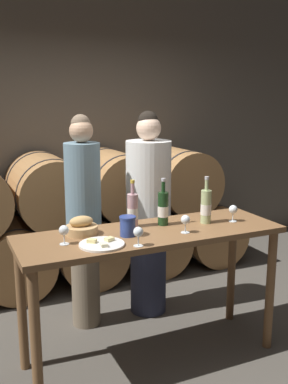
{
  "coord_description": "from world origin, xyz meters",
  "views": [
    {
      "loc": [
        -1.26,
        -2.65,
        1.86
      ],
      "look_at": [
        0.0,
        0.12,
        1.2
      ],
      "focal_mm": 42.0,
      "sensor_mm": 36.0,
      "label": 1
    }
  ],
  "objects_px": {
    "wine_bottle_rose": "(133,210)",
    "person_right": "(148,214)",
    "bread_basket": "(81,227)",
    "cheese_plate": "(102,244)",
    "wine_glass_left": "(138,233)",
    "wine_glass_right": "(233,210)",
    "tasting_table": "(151,251)",
    "wine_glass_far_left": "(64,231)",
    "person_left": "(84,219)",
    "wine_glass_center": "(185,220)",
    "wine_bottle_white": "(206,206)",
    "blue_crock": "(128,225)",
    "wine_bottle_red": "(163,208)"
  },
  "relations": [
    {
      "from": "wine_bottle_rose",
      "to": "person_right",
      "type": "bearing_deg",
      "value": 54.91
    },
    {
      "from": "bread_basket",
      "to": "cheese_plate",
      "type": "bearing_deg",
      "value": -80.08
    },
    {
      "from": "wine_glass_left",
      "to": "person_right",
      "type": "bearing_deg",
      "value": 61.51
    },
    {
      "from": "wine_glass_right",
      "to": "tasting_table",
      "type": "bearing_deg",
      "value": 177.32
    },
    {
      "from": "wine_glass_far_left",
      "to": "person_left",
      "type": "bearing_deg",
      "value": 64.12
    },
    {
      "from": "cheese_plate",
      "to": "wine_glass_center",
      "type": "xyz_separation_m",
      "value": [
        0.6,
        0.01,
        0.08
      ]
    },
    {
      "from": "wine_bottle_white",
      "to": "cheese_plate",
      "type": "height_order",
      "value": "wine_bottle_white"
    },
    {
      "from": "blue_crock",
      "to": "wine_glass_far_left",
      "type": "relative_size",
      "value": 1.07
    },
    {
      "from": "cheese_plate",
      "to": "tasting_table",
      "type": "bearing_deg",
      "value": 18.92
    },
    {
      "from": "person_right",
      "to": "wine_bottle_white",
      "type": "xyz_separation_m",
      "value": [
        0.15,
        -0.65,
        0.2
      ]
    },
    {
      "from": "person_left",
      "to": "wine_glass_center",
      "type": "height_order",
      "value": "person_left"
    },
    {
      "from": "blue_crock",
      "to": "wine_glass_right",
      "type": "height_order",
      "value": "blue_crock"
    },
    {
      "from": "person_left",
      "to": "wine_bottle_red",
      "type": "distance_m",
      "value": 0.72
    },
    {
      "from": "wine_bottle_rose",
      "to": "blue_crock",
      "type": "distance_m",
      "value": 0.21
    },
    {
      "from": "wine_glass_far_left",
      "to": "tasting_table",
      "type": "bearing_deg",
      "value": 2.14
    },
    {
      "from": "tasting_table",
      "to": "wine_glass_far_left",
      "type": "relative_size",
      "value": 14.85
    },
    {
      "from": "wine_bottle_red",
      "to": "tasting_table",
      "type": "bearing_deg",
      "value": -143.52
    },
    {
      "from": "wine_bottle_rose",
      "to": "wine_bottle_white",
      "type": "bearing_deg",
      "value": -13.79
    },
    {
      "from": "person_right",
      "to": "wine_bottle_rose",
      "type": "height_order",
      "value": "person_right"
    },
    {
      "from": "person_right",
      "to": "wine_glass_right",
      "type": "bearing_deg",
      "value": -62.94
    },
    {
      "from": "blue_crock",
      "to": "bread_basket",
      "type": "distance_m",
      "value": 0.31
    },
    {
      "from": "blue_crock",
      "to": "wine_bottle_rose",
      "type": "bearing_deg",
      "value": 57.78
    },
    {
      "from": "wine_glass_far_left",
      "to": "wine_glass_center",
      "type": "bearing_deg",
      "value": -7.34
    },
    {
      "from": "person_right",
      "to": "blue_crock",
      "type": "height_order",
      "value": "person_right"
    },
    {
      "from": "wine_bottle_rose",
      "to": "tasting_table",
      "type": "bearing_deg",
      "value": -63.17
    },
    {
      "from": "wine_bottle_rose",
      "to": "wine_glass_left",
      "type": "xyz_separation_m",
      "value": [
        -0.13,
        -0.39,
        -0.03
      ]
    },
    {
      "from": "person_left",
      "to": "person_right",
      "type": "relative_size",
      "value": 0.99
    },
    {
      "from": "person_right",
      "to": "wine_bottle_red",
      "type": "xyz_separation_m",
      "value": [
        -0.15,
        -0.56,
        0.2
      ]
    },
    {
      "from": "tasting_table",
      "to": "wine_glass_center",
      "type": "relative_size",
      "value": 14.85
    },
    {
      "from": "tasting_table",
      "to": "blue_crock",
      "type": "height_order",
      "value": "blue_crock"
    },
    {
      "from": "tasting_table",
      "to": "person_left",
      "type": "distance_m",
      "value": 0.73
    },
    {
      "from": "bread_basket",
      "to": "person_left",
      "type": "bearing_deg",
      "value": 71.74
    },
    {
      "from": "blue_crock",
      "to": "person_right",
      "type": "bearing_deg",
      "value": 55.61
    },
    {
      "from": "cheese_plate",
      "to": "person_right",
      "type": "bearing_deg",
      "value": 49.22
    },
    {
      "from": "person_left",
      "to": "wine_glass_center",
      "type": "xyz_separation_m",
      "value": [
        0.47,
        -0.79,
        0.14
      ]
    },
    {
      "from": "person_right",
      "to": "blue_crock",
      "type": "relative_size",
      "value": 13.09
    },
    {
      "from": "wine_bottle_red",
      "to": "bread_basket",
      "type": "bearing_deg",
      "value": 177.52
    },
    {
      "from": "blue_crock",
      "to": "wine_bottle_white",
      "type": "bearing_deg",
      "value": 4.29
    },
    {
      "from": "bread_basket",
      "to": "cheese_plate",
      "type": "xyz_separation_m",
      "value": [
        0.05,
        -0.27,
        -0.04
      ]
    },
    {
      "from": "tasting_table",
      "to": "cheese_plate",
      "type": "height_order",
      "value": "cheese_plate"
    },
    {
      "from": "person_left",
      "to": "tasting_table",
      "type": "bearing_deg",
      "value": -67.61
    },
    {
      "from": "person_left",
      "to": "wine_glass_far_left",
      "type": "relative_size",
      "value": 13.93
    },
    {
      "from": "person_right",
      "to": "wine_glass_far_left",
      "type": "height_order",
      "value": "person_right"
    },
    {
      "from": "wine_bottle_white",
      "to": "wine_glass_far_left",
      "type": "bearing_deg",
      "value": -177.67
    },
    {
      "from": "tasting_table",
      "to": "wine_glass_far_left",
      "type": "height_order",
      "value": "wine_glass_far_left"
    },
    {
      "from": "wine_bottle_red",
      "to": "bread_basket",
      "type": "height_order",
      "value": "wine_bottle_red"
    },
    {
      "from": "person_left",
      "to": "bread_basket",
      "type": "xyz_separation_m",
      "value": [
        -0.18,
        -0.54,
        0.1
      ]
    },
    {
      "from": "person_right",
      "to": "wine_bottle_red",
      "type": "relative_size",
      "value": 5.12
    },
    {
      "from": "wine_bottle_white",
      "to": "wine_bottle_rose",
      "type": "xyz_separation_m",
      "value": [
        -0.52,
        0.13,
        -0.0
      ]
    },
    {
      "from": "person_left",
      "to": "wine_bottle_rose",
      "type": "relative_size",
      "value": 5.11
    }
  ]
}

